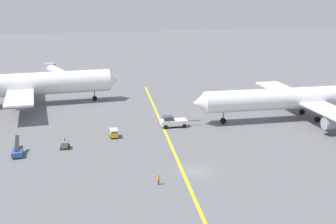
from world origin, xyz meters
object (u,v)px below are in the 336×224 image
Objects in this scene: airliner_at_gate_left at (28,85)px; jet_bridge at (56,71)px; pushback_tug at (173,122)px; gse_baggage_cart_trailing at (114,133)px; ground_crew_marshaller_foreground at (159,180)px; gse_gpu_cart_small at (65,145)px; airliner_being_pushed at (300,98)px; gse_belt_loader_portside at (17,151)px.

airliner_at_gate_left is 2.41× the size of jet_bridge.
gse_baggage_cart_trailing is at bearing -164.13° from pushback_tug.
ground_crew_marshaller_foreground is (20.85, -57.45, -4.72)m from airliner_at_gate_left.
jet_bridge is (-0.04, 64.06, 3.51)m from gse_gpu_cart_small.
jet_bridge is (-9.97, 59.93, 3.45)m from gse_baggage_cart_trailing.
gse_belt_loader_portside is at bearing -173.02° from airliner_being_pushed.
ground_crew_marshaller_foreground is (-10.48, -28.30, -0.36)m from pushback_tug.
gse_gpu_cart_small is (7.76, -37.16, -4.74)m from airliner_at_gate_left.
airliner_at_gate_left is at bearing 118.16° from gse_baggage_cart_trailing.
jet_bridge is at bearing 82.73° from gse_belt_loader_portside.
airliner_at_gate_left is at bearing 89.04° from gse_belt_loader_portside.
gse_belt_loader_portside reaches higher than pushback_tug.
gse_baggage_cart_trailing is at bearing -177.42° from airliner_being_pushed.
gse_belt_loader_portside is at bearing -97.27° from jet_bridge.
airliner_being_pushed reaches higher than gse_gpu_cart_small.
jet_bridge reaches higher than gse_baggage_cart_trailing.
airliner_being_pushed reaches higher than jet_bridge.
airliner_being_pushed is at bearing 2.58° from gse_baggage_cart_trailing.
airliner_being_pushed is 54.49m from gse_gpu_cart_small.
airliner_at_gate_left is 61.30m from ground_crew_marshaller_foreground.
airliner_being_pushed is at bearing 6.46° from gse_gpu_cart_small.
airliner_at_gate_left reaches higher than ground_crew_marshaller_foreground.
airliner_at_gate_left reaches higher than pushback_tug.
pushback_tug is 5.74× the size of ground_crew_marshaller_foreground.
gse_gpu_cart_small is at bearing -161.23° from pushback_tug.
gse_gpu_cart_small is at bearing -89.96° from jet_bridge.
gse_baggage_cart_trailing is at bearing -61.84° from airliner_at_gate_left.
gse_gpu_cart_small is 8.55m from gse_belt_loader_portside.
airliner_being_pushed is at bearing 6.98° from gse_belt_loader_portside.
jet_bridge reaches higher than gse_belt_loader_portside.
gse_belt_loader_portside reaches higher than gse_gpu_cart_small.
pushback_tug is 24.89m from gse_gpu_cart_small.
gse_gpu_cart_small is (-23.57, -8.01, -0.38)m from pushback_tug.
gse_baggage_cart_trailing is (-13.64, -3.88, -0.31)m from pushback_tug.
gse_gpu_cart_small is 10.75m from gse_baggage_cart_trailing.
gse_gpu_cart_small is 24.14m from ground_crew_marshaller_foreground.
airliner_being_pushed is 5.63× the size of pushback_tug.
gse_belt_loader_portside is 3.12× the size of ground_crew_marshaller_foreground.
airliner_being_pushed is 2.56× the size of jet_bridge.
gse_baggage_cart_trailing is 60.85m from jet_bridge.
gse_baggage_cart_trailing is 1.79× the size of ground_crew_marshaller_foreground.
pushback_tug is 33.37m from gse_belt_loader_portside.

